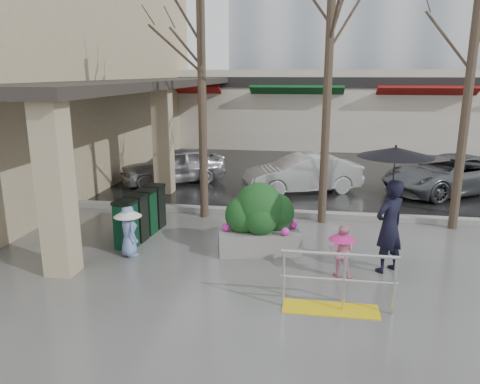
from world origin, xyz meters
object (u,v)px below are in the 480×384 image
(tree_midwest, at_px, (331,13))
(woman, at_px, (392,198))
(handrail, at_px, (335,289))
(child_blue, at_px, (128,227))
(tree_west, at_px, (201,22))
(planter, at_px, (260,219))
(car_a, at_px, (173,166))
(car_c, at_px, (449,174))
(child_pink, at_px, (342,248))
(car_b, at_px, (303,173))
(news_boxes, at_px, (141,215))
(tree_mideast, at_px, (476,28))

(tree_midwest, bearing_deg, woman, -67.58)
(handrail, bearing_deg, child_blue, 157.83)
(tree_west, xyz_separation_m, planter, (1.80, -2.32, -4.34))
(car_a, distance_m, car_c, 9.39)
(tree_west, bearing_deg, child_blue, -107.24)
(car_a, bearing_deg, child_pink, 3.97)
(car_b, bearing_deg, child_blue, -52.03)
(tree_west, xyz_separation_m, car_a, (-2.04, 3.80, -4.45))
(planter, height_order, news_boxes, planter)
(tree_midwest, height_order, car_b, tree_midwest)
(tree_west, relative_size, car_c, 1.50)
(woman, bearing_deg, tree_mideast, -164.34)
(child_pink, distance_m, car_c, 8.12)
(child_pink, relative_size, car_b, 0.27)
(child_pink, relative_size, car_c, 0.23)
(tree_midwest, bearing_deg, tree_mideast, -0.00)
(child_blue, bearing_deg, tree_mideast, -113.07)
(woman, xyz_separation_m, car_c, (2.90, 6.78, -0.88))
(handrail, relative_size, car_c, 0.42)
(planter, xyz_separation_m, car_b, (0.79, 5.51, -0.11))
(child_pink, height_order, planter, planter)
(child_pink, xyz_separation_m, car_c, (3.82, 7.16, 0.05))
(tree_midwest, relative_size, news_boxes, 3.46)
(tree_midwest, height_order, child_blue, tree_midwest)
(tree_midwest, height_order, woman, tree_midwest)
(handrail, xyz_separation_m, car_b, (-0.77, 7.99, 0.25))
(news_boxes, bearing_deg, tree_mideast, 18.87)
(car_a, bearing_deg, tree_midwest, 20.27)
(news_boxes, bearing_deg, car_c, 38.83)
(handrail, bearing_deg, car_a, 122.13)
(child_blue, xyz_separation_m, car_c, (8.29, 6.82, -0.03))
(news_boxes, height_order, car_a, car_a)
(car_a, bearing_deg, car_b, 48.72)
(tree_west, height_order, news_boxes, tree_west)
(woman, height_order, car_a, woman)
(tree_midwest, height_order, car_a, tree_midwest)
(woman, relative_size, car_c, 0.56)
(tree_mideast, xyz_separation_m, car_b, (-3.91, 3.19, -4.23))
(car_b, bearing_deg, car_c, 74.47)
(child_blue, relative_size, car_c, 0.25)
(tree_midwest, bearing_deg, car_b, 100.86)
(handrail, relative_size, planter, 0.98)
(tree_midwest, distance_m, car_b, 5.63)
(woman, xyz_separation_m, news_boxes, (-5.55, 1.16, -0.96))
(handrail, distance_m, tree_midwest, 6.83)
(child_pink, height_order, car_a, car_a)
(tree_mideast, bearing_deg, tree_midwest, 180.00)
(planter, height_order, car_c, planter)
(woman, bearing_deg, car_b, -113.34)
(car_b, bearing_deg, tree_mideast, 28.30)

